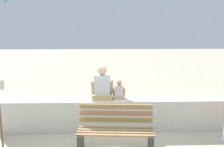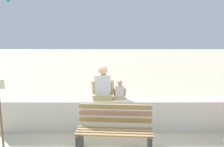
{
  "view_description": "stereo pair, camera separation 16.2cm",
  "coord_description": "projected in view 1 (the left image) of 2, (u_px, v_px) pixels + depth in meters",
  "views": [
    {
      "loc": [
        -0.21,
        -4.63,
        2.43
      ],
      "look_at": [
        -0.03,
        0.9,
        1.33
      ],
      "focal_mm": 39.93,
      "sensor_mm": 36.0,
      "label": 1
    },
    {
      "loc": [
        -0.05,
        -4.63,
        2.43
      ],
      "look_at": [
        -0.03,
        0.9,
        1.33
      ],
      "focal_mm": 39.93,
      "sensor_mm": 36.0,
      "label": 2
    }
  ],
  "objects": [
    {
      "name": "person_child",
      "position": [
        119.0,
        91.0,
        5.74
      ],
      "size": [
        0.29,
        0.21,
        0.44
      ],
      "color": "tan",
      "rests_on": "seawall_ledge"
    },
    {
      "name": "ground_plane",
      "position": [
        115.0,
        147.0,
        5.02
      ],
      "size": [
        40.0,
        40.0,
        0.0
      ],
      "primitive_type": "plane",
      "color": "beige"
    },
    {
      "name": "park_bench",
      "position": [
        116.0,
        132.0,
        4.76
      ],
      "size": [
        1.48,
        0.71,
        0.88
      ],
      "color": "#A27A48",
      "rests_on": "ground"
    },
    {
      "name": "sign_post",
      "position": [
        0.0,
        112.0,
        4.59
      ],
      "size": [
        0.24,
        0.04,
        1.44
      ],
      "color": "brown",
      "rests_on": "ground"
    },
    {
      "name": "person_adult",
      "position": [
        102.0,
        86.0,
        5.71
      ],
      "size": [
        0.51,
        0.38,
        0.79
      ],
      "color": "tan",
      "rests_on": "seawall_ledge"
    },
    {
      "name": "seawall_ledge",
      "position": [
        113.0,
        114.0,
        5.82
      ],
      "size": [
        5.32,
        0.5,
        0.73
      ],
      "primitive_type": "cube",
      "color": "beige",
      "rests_on": "ground"
    }
  ]
}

